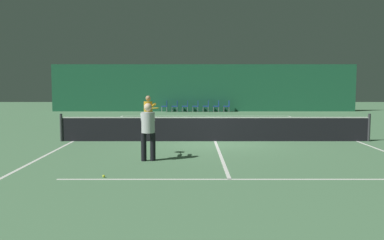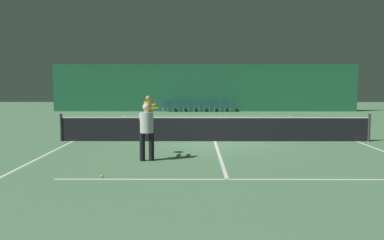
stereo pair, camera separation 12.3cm
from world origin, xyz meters
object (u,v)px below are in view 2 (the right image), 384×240
(tennis_net, at_px, (215,128))
(courtside_chair_6, at_px, (229,105))
(courtside_chair_4, at_px, (208,105))
(player_near, at_px, (147,127))
(courtside_chair_5, at_px, (218,105))
(tennis_ball, at_px, (102,176))
(courtside_chair_2, at_px, (187,105))
(courtside_chair_3, at_px, (197,105))
(player_far, at_px, (149,111))
(courtside_chair_0, at_px, (166,105))
(courtside_chair_1, at_px, (177,105))

(tennis_net, height_order, courtside_chair_6, tennis_net)
(courtside_chair_4, bearing_deg, player_near, -6.98)
(courtside_chair_5, distance_m, courtside_chair_6, 0.77)
(tennis_ball, bearing_deg, player_near, 68.69)
(courtside_chair_2, distance_m, courtside_chair_3, 0.77)
(courtside_chair_2, distance_m, tennis_ball, 21.72)
(player_far, xyz_separation_m, courtside_chair_3, (2.26, 12.92, -0.49))
(player_far, height_order, courtside_chair_2, player_far)
(courtside_chair_2, relative_size, courtside_chair_6, 1.00)
(courtside_chair_4, height_order, courtside_chair_6, same)
(player_far, bearing_deg, courtside_chair_5, 141.56)
(courtside_chair_5, bearing_deg, courtside_chair_4, -90.00)
(courtside_chair_3, bearing_deg, player_near, -4.73)
(player_near, bearing_deg, tennis_ball, 150.24)
(courtside_chair_6, bearing_deg, courtside_chair_0, -90.00)
(courtside_chair_0, distance_m, courtside_chair_1, 0.77)
(player_near, distance_m, tennis_ball, 2.55)
(player_near, relative_size, courtside_chair_2, 2.01)
(courtside_chair_0, xyz_separation_m, courtside_chair_6, (4.64, 0.00, 0.00))
(courtside_chair_1, height_order, courtside_chair_3, same)
(courtside_chair_2, bearing_deg, tennis_ball, -4.48)
(courtside_chair_1, xyz_separation_m, courtside_chair_3, (1.55, 0.00, 0.00))
(player_near, height_order, courtside_chair_6, player_near)
(courtside_chair_3, xyz_separation_m, courtside_chair_6, (2.32, 0.00, 0.00))
(player_near, distance_m, player_far, 6.56)
(courtside_chair_6, distance_m, tennis_ball, 22.18)
(player_far, relative_size, courtside_chair_4, 1.99)
(tennis_net, relative_size, courtside_chair_0, 14.29)
(tennis_net, height_order, courtside_chair_1, tennis_net)
(player_far, distance_m, courtside_chair_1, 12.95)
(courtside_chair_3, height_order, courtside_chair_6, same)
(courtside_chair_3, relative_size, courtside_chair_6, 1.00)
(courtside_chair_4, bearing_deg, courtside_chair_2, -90.00)
(player_near, distance_m, courtside_chair_5, 19.71)
(courtside_chair_1, bearing_deg, courtside_chair_6, 90.00)
(courtside_chair_0, height_order, courtside_chair_2, same)
(tennis_ball, bearing_deg, courtside_chair_6, 77.53)
(player_near, distance_m, courtside_chair_4, 19.60)
(courtside_chair_2, distance_m, courtside_chair_5, 2.32)
(courtside_chair_3, height_order, courtside_chair_5, same)
(courtside_chair_0, xyz_separation_m, courtside_chair_1, (0.77, 0.00, 0.00))
(player_far, relative_size, courtside_chair_6, 1.99)
(courtside_chair_3, bearing_deg, courtside_chair_0, -90.00)
(courtside_chair_1, distance_m, courtside_chair_2, 0.77)
(player_near, distance_m, courtside_chair_3, 19.52)
(courtside_chair_4, distance_m, tennis_ball, 21.90)
(courtside_chair_0, xyz_separation_m, courtside_chair_4, (3.09, 0.00, 0.00))
(courtside_chair_1, xyz_separation_m, courtside_chair_6, (3.87, 0.00, 0.00))
(courtside_chair_5, relative_size, courtside_chair_6, 1.00)
(courtside_chair_2, height_order, courtside_chair_3, same)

